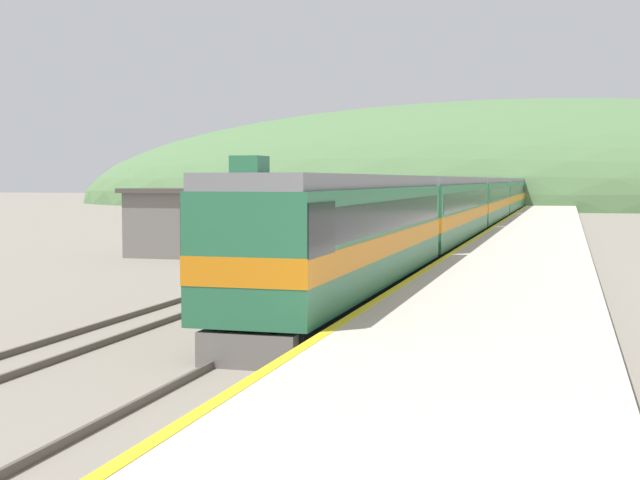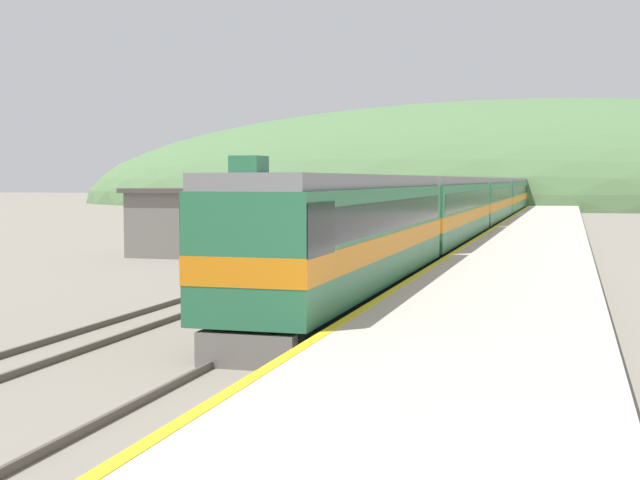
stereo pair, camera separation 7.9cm
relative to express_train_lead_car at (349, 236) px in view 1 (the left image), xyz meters
The scene contains 10 objects.
track_main 40.67m from the express_train_lead_car, 90.00° to the left, with size 1.52×180.00×0.16m.
track_siding 40.98m from the express_train_lead_car, 97.02° to the left, with size 1.52×180.00×0.16m.
platform 21.20m from the express_train_lead_car, 77.37° to the left, with size 5.95×140.00×0.87m.
distant_hills 120.88m from the express_train_lead_car, 90.00° to the left, with size 155.74×70.08×33.71m.
station_shed 20.21m from the express_train_lead_car, 124.10° to the left, with size 9.03×5.09×3.62m.
express_train_lead_car is the anchor object (origin of this frame).
carriage_second 22.17m from the express_train_lead_car, 90.00° to the left, with size 2.87×22.65×4.21m.
carriage_third 45.70m from the express_train_lead_car, 90.00° to the left, with size 2.87×22.65×4.21m.
carriage_fourth 69.24m from the express_train_lead_car, 90.00° to the left, with size 2.87×22.65×4.21m.
carriage_fifth 92.77m from the express_train_lead_car, 90.00° to the left, with size 2.87×22.65×4.21m.
Camera 1 is at (6.60, 2.30, 4.06)m, focal length 50.00 mm.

